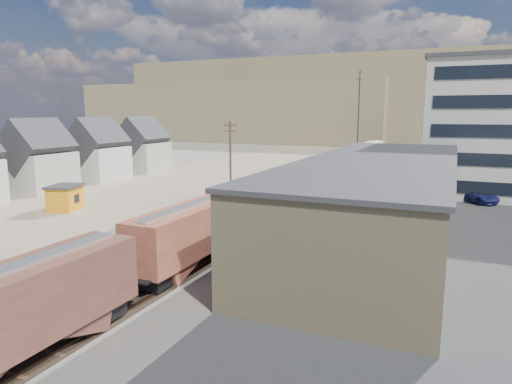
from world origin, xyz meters
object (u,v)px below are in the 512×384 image
at_px(parked_car_blue, 475,196).
at_px(freight_train, 295,185).
at_px(maintenance_shed, 65,198).
at_px(utility_pole_north, 230,154).

bearing_deg(parked_car_blue, freight_train, 163.06).
bearing_deg(maintenance_shed, freight_train, 27.04).
height_order(utility_pole_north, maintenance_shed, utility_pole_north).
relative_size(freight_train, maintenance_shed, 24.96).
xyz_separation_m(freight_train, maintenance_shed, (-23.82, -12.16, -1.27)).
bearing_deg(freight_train, maintenance_shed, -152.96).
distance_m(utility_pole_north, maintenance_shed, 23.08).
bearing_deg(utility_pole_north, freight_train, -31.30).
height_order(utility_pole_north, parked_car_blue, utility_pole_north).
height_order(maintenance_shed, parked_car_blue, maintenance_shed).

